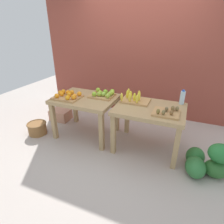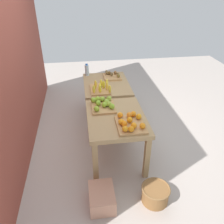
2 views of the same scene
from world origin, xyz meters
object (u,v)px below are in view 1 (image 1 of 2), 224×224
display_table_left (86,103)px  water_bottle (182,97)px  watermelon_pile (206,162)px  wicker_basket (37,128)px  cardboard_produce_box (61,115)px  apple_bin (103,94)px  orange_bin (68,96)px  banana_crate (134,99)px  display_table_right (149,114)px  kiwi_bin (167,112)px

display_table_left → water_bottle: water_bottle is taller
watermelon_pile → wicker_basket: 2.85m
watermelon_pile → cardboard_produce_box: 2.86m
water_bottle → wicker_basket: (-2.41, -0.67, -0.72)m
display_table_left → apple_bin: 0.35m
orange_bin → banana_crate: banana_crate is taller
orange_bin → banana_crate: 1.12m
display_table_right → banana_crate: bearing=155.9°
display_table_left → cardboard_produce_box: (-0.82, 0.30, -0.51)m
kiwi_bin → orange_bin: bearing=180.0°
apple_bin → wicker_basket: size_ratio=1.17×
apple_bin → cardboard_produce_box: 1.29m
watermelon_pile → wicker_basket: bearing=-178.5°
water_bottle → watermelon_pile: (0.44, -0.60, -0.65)m
kiwi_bin → water_bottle: 0.50m
watermelon_pile → cardboard_produce_box: bearing=168.4°
display_table_right → cardboard_produce_box: size_ratio=2.60×
banana_crate → kiwi_bin: bearing=-26.2°
water_bottle → wicker_basket: water_bottle is taller
wicker_basket → cardboard_produce_box: (0.04, 0.65, -0.01)m
banana_crate → orange_bin: bearing=-166.0°
apple_bin → watermelon_pile: size_ratio=0.68×
apple_bin → kiwi_bin: bearing=-14.8°
display_table_left → orange_bin: size_ratio=2.32×
kiwi_bin → wicker_basket: size_ratio=1.03×
banana_crate → display_table_left: bearing=-171.2°
display_table_right → cardboard_produce_box: bearing=171.2°
kiwi_bin → wicker_basket: (-2.25, -0.21, -0.64)m
display_table_left → banana_crate: bearing=8.8°
display_table_left → apple_bin: apple_bin is taller
apple_bin → wicker_basket: bearing=-156.2°
kiwi_bin → cardboard_produce_box: kiwi_bin is taller
cardboard_produce_box → banana_crate: bearing=-5.9°
display_table_right → watermelon_pile: (0.86, -0.28, -0.43)m
kiwi_bin → cardboard_produce_box: 2.34m
display_table_left → wicker_basket: display_table_left is taller
display_table_left → banana_crate: size_ratio=2.36×
orange_bin → cardboard_produce_box: orange_bin is taller
orange_bin → kiwi_bin: (1.64, -0.00, -0.01)m
watermelon_pile → cardboard_produce_box: (-2.80, 0.58, -0.08)m
banana_crate → cardboard_produce_box: bearing=174.1°
orange_bin → kiwi_bin: orange_bin is taller
orange_bin → watermelon_pile: size_ratio=0.75×
apple_bin → banana_crate: banana_crate is taller
banana_crate → wicker_basket: 1.88m
display_table_left → orange_bin: (-0.26, -0.14, 0.15)m
apple_bin → watermelon_pile: bearing=-14.1°
kiwi_bin → watermelon_pile: size_ratio=0.60×
orange_bin → water_bottle: 1.86m
orange_bin → banana_crate: (1.09, 0.27, 0.01)m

